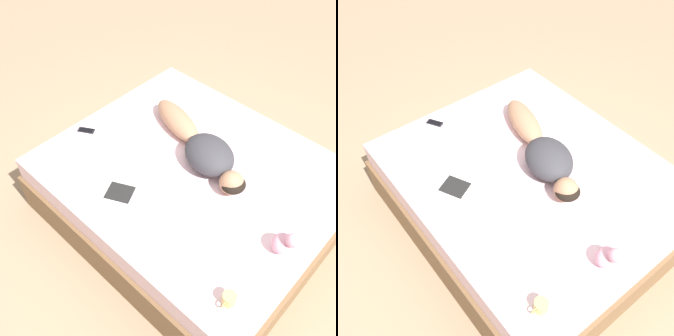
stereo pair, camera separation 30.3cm
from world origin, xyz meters
The scene contains 7 objects.
ground_plane centered at (0.00, 0.00, 0.00)m, with size 12.00×12.00×0.00m, color #9E8466.
bed centered at (0.00, 0.00, 0.29)m, with size 1.90×2.24×0.58m.
person centered at (-0.15, -0.04, 0.68)m, with size 0.59×1.22×0.22m.
open_magazine centered at (0.46, -0.28, 0.59)m, with size 0.59×0.48×0.01m.
coffee_mug centered at (0.69, 0.88, 0.63)m, with size 0.12×0.09×0.08m.
cell_phone centered at (0.30, -0.95, 0.59)m, with size 0.13×0.16×0.01m.
plush_toy centered at (0.16, 0.92, 0.67)m, with size 0.16×0.17×0.21m.
Camera 1 is at (1.67, 1.31, 2.86)m, focal length 42.00 mm.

